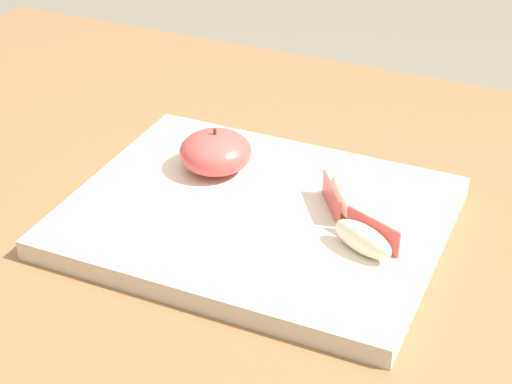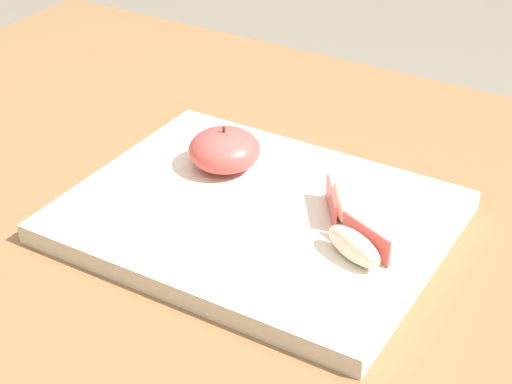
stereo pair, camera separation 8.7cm
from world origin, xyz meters
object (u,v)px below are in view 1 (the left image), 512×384
at_px(apple_half_skin_up, 216,152).
at_px(apple_wedge_front, 364,239).
at_px(apple_wedge_middle, 342,196).
at_px(cutting_board, 256,217).

xyz_separation_m(apple_half_skin_up, apple_wedge_front, (0.20, -0.08, -0.01)).
relative_size(apple_half_skin_up, apple_wedge_middle, 1.17).
bearing_deg(apple_wedge_middle, cutting_board, -156.43).
relative_size(cutting_board, apple_half_skin_up, 4.74).
relative_size(apple_half_skin_up, apple_wedge_front, 1.12).
height_order(apple_half_skin_up, apple_wedge_front, apple_half_skin_up).
relative_size(cutting_board, apple_wedge_middle, 5.53).
xyz_separation_m(cutting_board, apple_wedge_front, (0.13, -0.03, 0.03)).
height_order(cutting_board, apple_wedge_front, apple_wedge_front).
bearing_deg(apple_wedge_front, apple_half_skin_up, 157.52).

